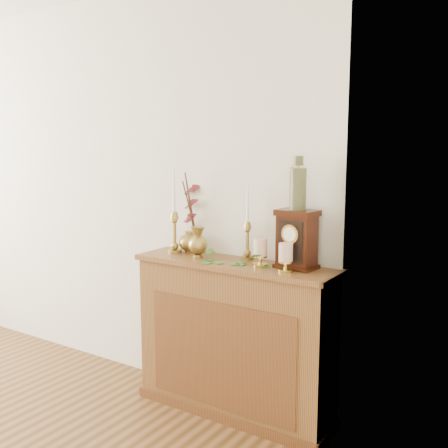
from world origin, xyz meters
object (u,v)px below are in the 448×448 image
Objects in this scene: candlestick_left at (174,225)px; mantel_clock at (297,240)px; ginger_jar at (191,216)px; bud_vase at (198,243)px; candlestick_center at (247,234)px; ceramic_vase at (298,186)px.

candlestick_left reaches higher than mantel_clock.
candlestick_left is at bearing -118.49° from ginger_jar.
bud_vase is 0.58× the size of mantel_clock.
mantel_clock is (0.34, -0.05, 0.01)m from candlestick_center.
bud_vase is (0.21, -0.04, -0.08)m from candlestick_left.
candlestick_left reaches higher than ginger_jar.
ginger_jar is at bearing 136.71° from bud_vase.
ceramic_vase is at bearing 90.00° from mantel_clock.
candlestick_center is 0.30m from bud_vase.
candlestick_center is at bearing 178.07° from mantel_clock.
bud_vase is 0.65× the size of ceramic_vase.
mantel_clock is at bearing -5.26° from ginger_jar.
candlestick_center is 0.34m from mantel_clock.
ginger_jar reaches higher than mantel_clock.
candlestick_left reaches higher than candlestick_center.
ginger_jar is 1.74× the size of ceramic_vase.
ceramic_vase reaches higher than candlestick_center.
mantel_clock is at bearing 2.28° from candlestick_left.
candlestick_center is 0.43m from ginger_jar.
candlestick_left is at bearing 168.94° from bud_vase.
ceramic_vase reaches higher than bud_vase.
bud_vase is 0.71m from ceramic_vase.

